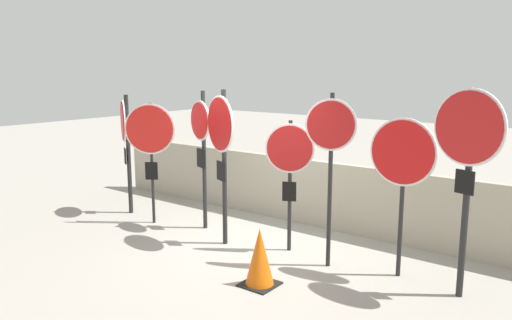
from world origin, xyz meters
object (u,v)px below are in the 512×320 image
at_px(stop_sign_1, 150,136).
at_px(stop_sign_4, 290,159).
at_px(stop_sign_3, 221,138).
at_px(stop_sign_7, 468,151).
at_px(stop_sign_0, 125,134).
at_px(stop_sign_5, 331,142).
at_px(stop_sign_6, 403,161).
at_px(traffic_cone_0, 260,257).
at_px(stop_sign_2, 201,137).

xyz_separation_m(stop_sign_1, stop_sign_4, (2.73, 0.31, -0.16)).
bearing_deg(stop_sign_3, stop_sign_4, 43.83).
bearing_deg(stop_sign_7, stop_sign_3, -157.68).
distance_m(stop_sign_0, stop_sign_4, 3.63).
height_order(stop_sign_3, stop_sign_5, stop_sign_3).
bearing_deg(stop_sign_6, traffic_cone_0, -134.20).
relative_size(stop_sign_1, stop_sign_5, 0.89).
bearing_deg(stop_sign_5, traffic_cone_0, -128.96).
distance_m(stop_sign_2, stop_sign_5, 2.61).
bearing_deg(stop_sign_4, stop_sign_1, 161.24).
bearing_deg(stop_sign_7, stop_sign_4, -164.16).
xyz_separation_m(stop_sign_2, stop_sign_3, (0.79, -0.40, 0.10)).
distance_m(stop_sign_4, traffic_cone_0, 1.68).
bearing_deg(stop_sign_2, traffic_cone_0, -9.38).
distance_m(stop_sign_0, stop_sign_6, 5.33).
relative_size(stop_sign_6, stop_sign_7, 0.84).
distance_m(stop_sign_6, traffic_cone_0, 2.23).
relative_size(stop_sign_3, traffic_cone_0, 3.21).
xyz_separation_m(stop_sign_2, traffic_cone_0, (2.19, -1.27, -1.23)).
relative_size(stop_sign_3, stop_sign_5, 1.00).
distance_m(stop_sign_0, stop_sign_5, 4.42).
distance_m(stop_sign_3, traffic_cone_0, 2.12).
height_order(stop_sign_3, stop_sign_6, stop_sign_3).
bearing_deg(stop_sign_5, stop_sign_2, 157.17).
bearing_deg(stop_sign_3, traffic_cone_0, -8.32).
relative_size(stop_sign_1, stop_sign_6, 1.01).
relative_size(stop_sign_2, stop_sign_6, 1.12).
relative_size(stop_sign_7, traffic_cone_0, 3.34).
bearing_deg(traffic_cone_0, stop_sign_6, 45.18).
height_order(stop_sign_2, stop_sign_4, stop_sign_2).
bearing_deg(traffic_cone_0, stop_sign_1, 163.26).
bearing_deg(stop_sign_6, stop_sign_1, -174.36).
bearing_deg(stop_sign_0, stop_sign_4, 36.37).
distance_m(stop_sign_3, stop_sign_6, 2.75).
xyz_separation_m(stop_sign_6, stop_sign_7, (0.82, -0.14, 0.23)).
xyz_separation_m(stop_sign_6, traffic_cone_0, (-1.32, -1.32, -1.22)).
relative_size(stop_sign_0, stop_sign_1, 1.05).
bearing_deg(stop_sign_1, stop_sign_0, 136.04).
height_order(stop_sign_0, stop_sign_4, stop_sign_0).
relative_size(stop_sign_1, traffic_cone_0, 2.84).
bearing_deg(stop_sign_6, stop_sign_7, -9.06).
xyz_separation_m(stop_sign_5, stop_sign_6, (0.91, 0.26, -0.20)).
bearing_deg(stop_sign_0, stop_sign_2, 39.55).
xyz_separation_m(stop_sign_4, stop_sign_6, (1.69, 0.07, 0.15)).
bearing_deg(stop_sign_5, stop_sign_1, 163.92).
bearing_deg(stop_sign_2, stop_sign_7, 19.57).
bearing_deg(stop_sign_6, stop_sign_0, -176.93).
xyz_separation_m(stop_sign_2, stop_sign_6, (3.51, 0.05, -0.02)).
relative_size(stop_sign_2, stop_sign_7, 0.94).
bearing_deg(stop_sign_0, stop_sign_5, 33.50).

